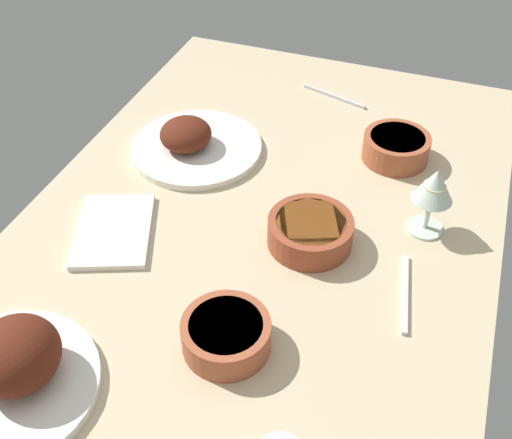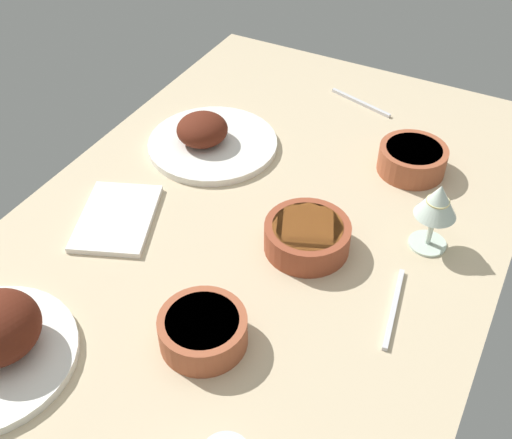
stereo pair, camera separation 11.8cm
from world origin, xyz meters
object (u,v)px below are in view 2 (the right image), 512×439
Objects in this scene: bowl_soup at (307,236)px; folded_napkin at (117,218)px; fork_loose at (394,308)px; bowl_onions at (412,158)px; spoon_loose at (361,103)px; plate_center_main at (209,138)px; wine_glass at (437,204)px; bowl_sauce at (203,330)px.

bowl_soup reaches higher than folded_napkin.
bowl_soup is 0.88× the size of fork_loose.
spoon_loose is at bearing 43.11° from bowl_onions.
plate_center_main is 1.45× the size of folded_napkin.
fork_loose is at bearing 178.38° from wine_glass.
bowl_onions is at bearing -17.29° from bowl_soup.
bowl_onions is 0.82× the size of spoon_loose.
folded_napkin is (-29.31, 3.17, -1.67)cm from plate_center_main.
bowl_soup is at bearing -11.79° from bowl_sauce.
wine_glass is 20.28cm from fork_loose.
spoon_loose is (40.55, 28.49, -9.53)cm from wine_glass.
wine_glass reaches higher than bowl_sauce.
bowl_sauce reaches higher than folded_napkin.
plate_center_main is 57.60cm from fork_loose.
spoon_loose is at bearing 35.09° from wine_glass.
plate_center_main is 1.82× the size of bowl_soup.
plate_center_main reaches higher than fork_loose.
plate_center_main is at bearing 71.12° from spoon_loose.
bowl_onions reaches higher than bowl_soup.
spoon_loose is at bearing 9.78° from bowl_soup.
plate_center_main is at bearing 30.13° from bowl_sauce.
folded_napkin is at bearing 111.27° from wine_glass.
bowl_sauce is at bearing 165.21° from bowl_onions.
bowl_onions is at bearing 25.34° from wine_glass.
folded_napkin reaches higher than fork_loose.
bowl_soup is 37.14cm from folded_napkin.
bowl_soup is 1.11× the size of bowl_onions.
spoon_loose is at bearing -35.70° from plate_center_main.
wine_glass is at bearing -33.35° from bowl_sauce.
bowl_onions is 23.66cm from wine_glass.
bowl_sauce is at bearing -119.35° from folded_napkin.
folded_napkin is 1.11× the size of fork_loose.
bowl_sauce is 0.99× the size of bowl_onions.
bowl_onions is 0.72× the size of folded_napkin.
bowl_sauce reaches higher than spoon_loose.
fork_loose is at bearing -166.53° from bowl_onions.
plate_center_main is at bearing 81.44° from wine_glass.
bowl_onions is 27.64cm from spoon_loose.
wine_glass reaches higher than bowl_soup.
wine_glass reaches higher than plate_center_main.
folded_napkin is (-21.48, 55.18, -9.33)cm from wine_glass.
folded_napkin reaches higher than spoon_loose.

